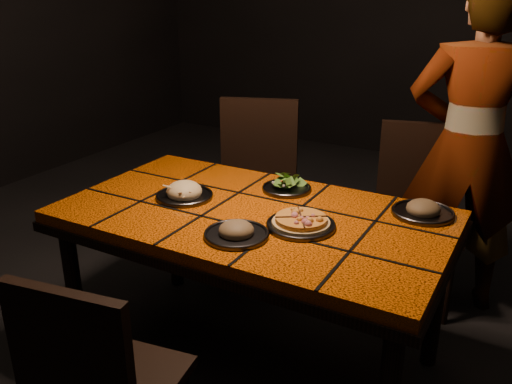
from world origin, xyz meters
The scene contains 11 objects.
room_shell centered at (0.00, 0.00, 1.50)m, with size 6.04×7.04×3.08m.
dining_table centered at (0.00, 0.00, 0.67)m, with size 1.62×0.92×0.75m.
chair_near centered at (-0.05, -0.89, 0.51)m, with size 0.46×0.46×0.88m.
chair_far_left centered at (-0.44, 0.80, 0.58)m, with size 0.59×0.59×1.01m.
chair_far_right centered at (0.48, 0.93, 0.55)m, with size 0.54×0.54×0.96m.
diner centered at (0.69, 0.99, 0.87)m, with size 0.63×0.41×1.73m, color brown.
plate_pizza centered at (0.24, -0.05, 0.77)m, with size 0.31×0.31×0.04m.
plate_pasta centered at (-0.34, -0.02, 0.77)m, with size 0.25×0.25×0.08m.
plate_salad centered at (0.02, 0.28, 0.78)m, with size 0.23×0.23×0.07m.
plate_mushroom_a centered at (0.07, -0.24, 0.77)m, with size 0.25×0.25×0.08m.
plate_mushroom_b centered at (0.63, 0.31, 0.77)m, with size 0.25×0.25×0.08m.
Camera 1 is at (1.03, -1.81, 1.65)m, focal length 38.00 mm.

